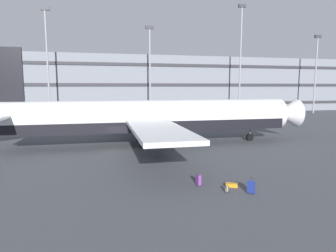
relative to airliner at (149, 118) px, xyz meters
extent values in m
plane|color=#424449|center=(-3.62, -1.70, -3.18)|extent=(600.00, 600.00, 0.00)
cube|color=slate|center=(-3.62, 46.88, 4.02)|extent=(171.73, 17.53, 14.40)
cube|color=#2D2D33|center=(-3.62, 38.02, -0.78)|extent=(170.02, 0.24, 0.70)
cube|color=#2D2D33|center=(-3.62, 38.02, 4.02)|extent=(170.02, 0.24, 0.70)
cube|color=#2D2D33|center=(-3.62, 38.02, 8.82)|extent=(170.02, 0.24, 0.70)
cylinder|color=silver|center=(0.41, -0.01, 0.18)|extent=(32.84, 4.52, 3.70)
cube|color=black|center=(0.41, -0.01, -0.84)|extent=(31.53, 4.41, 1.19)
cone|color=silver|center=(17.81, -0.44, 0.18)|extent=(3.05, 3.59, 3.52)
cube|color=silver|center=(-14.88, 3.89, 0.64)|extent=(1.94, 5.60, 0.20)
cube|color=silver|center=(-0.37, 8.74, -0.10)|extent=(4.74, 13.86, 0.36)
cube|color=silver|center=(-0.80, -8.71, -0.10)|extent=(4.74, 13.86, 0.36)
cylinder|color=#9E9EA3|center=(0.07, 6.26, -1.42)|extent=(2.70, 2.10, 2.04)
cylinder|color=#9E9EA3|center=(-0.24, -6.25, -1.42)|extent=(2.70, 2.10, 2.04)
cylinder|color=black|center=(12.86, -0.32, -2.73)|extent=(0.91, 0.37, 0.90)
cylinder|color=slate|center=(12.86, -0.32, -1.98)|extent=(0.20, 0.20, 1.51)
cylinder|color=black|center=(-0.86, 1.60, -2.73)|extent=(0.91, 0.37, 0.90)
cylinder|color=slate|center=(-0.86, 1.60, -1.98)|extent=(0.20, 0.20, 1.51)
cylinder|color=black|center=(-0.94, -1.55, -2.73)|extent=(0.91, 0.37, 0.90)
cylinder|color=slate|center=(-0.94, -1.55, -1.98)|extent=(0.20, 0.20, 1.51)
cylinder|color=gray|center=(-14.91, 30.90, 7.61)|extent=(0.36, 0.36, 21.58)
cube|color=#333338|center=(-14.91, 30.90, 18.75)|extent=(1.80, 0.50, 0.70)
cylinder|color=gray|center=(5.93, 30.90, 6.30)|extent=(0.36, 0.36, 18.97)
cube|color=#333338|center=(5.93, 30.90, 16.14)|extent=(1.80, 0.50, 0.70)
cylinder|color=gray|center=(27.46, 30.90, 9.16)|extent=(0.36, 0.36, 24.69)
cube|color=#333338|center=(27.46, 30.90, 21.86)|extent=(1.80, 0.50, 0.70)
cylinder|color=gray|center=(48.37, 30.90, 6.19)|extent=(0.36, 0.36, 18.74)
cube|color=#333338|center=(48.37, 30.90, 15.91)|extent=(1.80, 0.50, 0.70)
cube|color=#72388C|center=(0.75, -14.87, -2.78)|extent=(0.27, 0.47, 0.71)
cylinder|color=#333338|center=(0.67, -14.76, -2.38)|extent=(0.02, 0.02, 0.09)
cylinder|color=#333338|center=(0.70, -15.00, -2.38)|extent=(0.02, 0.02, 0.09)
cube|color=black|center=(0.68, -14.88, -2.34)|extent=(0.05, 0.25, 0.02)
cylinder|color=black|center=(0.82, -14.69, -3.16)|extent=(0.05, 0.03, 0.05)
cylinder|color=black|center=(0.86, -15.04, -3.16)|extent=(0.05, 0.03, 0.05)
cylinder|color=black|center=(0.64, -14.71, -3.16)|extent=(0.05, 0.03, 0.05)
cylinder|color=black|center=(0.68, -15.06, -3.16)|extent=(0.05, 0.03, 0.05)
cube|color=orange|center=(2.85, -15.70, -3.06)|extent=(0.87, 0.70, 0.24)
cube|color=black|center=(2.48, -15.50, -3.06)|extent=(0.11, 0.18, 0.02)
cube|color=navy|center=(3.47, -17.18, -2.75)|extent=(0.48, 0.50, 0.77)
cylinder|color=#333338|center=(3.61, -17.23, -2.26)|extent=(0.02, 0.02, 0.19)
cylinder|color=#333338|center=(3.44, -17.03, -2.26)|extent=(0.02, 0.02, 0.19)
cube|color=black|center=(3.52, -17.13, -2.16)|extent=(0.19, 0.21, 0.02)
cylinder|color=black|center=(3.52, -17.38, -3.16)|extent=(0.05, 0.05, 0.05)
cylinder|color=black|center=(3.28, -17.09, -3.16)|extent=(0.05, 0.05, 0.05)
cylinder|color=black|center=(3.66, -17.26, -3.16)|extent=(0.05, 0.05, 0.05)
cylinder|color=black|center=(3.42, -16.98, -3.16)|extent=(0.05, 0.05, 0.05)
ellipsoid|color=gray|center=(2.04, -16.65, -2.93)|extent=(0.22, 0.37, 0.51)
ellipsoid|color=gray|center=(1.96, -16.65, -3.00)|extent=(0.10, 0.26, 0.23)
torus|color=black|center=(2.07, -16.66, -2.66)|extent=(0.02, 0.08, 0.08)
cube|color=black|center=(2.12, -16.76, -2.93)|extent=(0.03, 0.04, 0.43)
cube|color=black|center=(2.14, -16.56, -2.93)|extent=(0.03, 0.04, 0.43)
camera|label=1|loc=(-6.05, -33.48, 3.59)|focal=31.63mm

